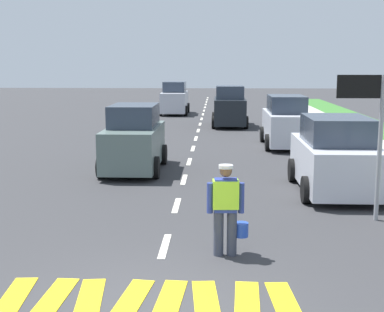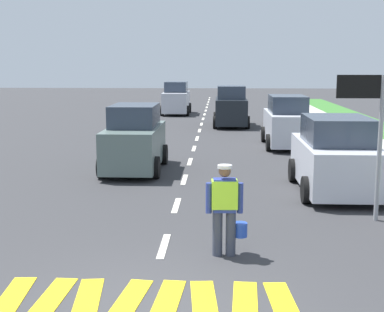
{
  "view_description": "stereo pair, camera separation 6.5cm",
  "coord_description": "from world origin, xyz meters",
  "px_view_note": "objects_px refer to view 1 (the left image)",
  "views": [
    {
      "loc": [
        0.98,
        -7.17,
        3.44
      ],
      "look_at": [
        0.34,
        6.5,
        1.1
      ],
      "focal_mm": 50.83,
      "sensor_mm": 36.0,
      "label": 1
    },
    {
      "loc": [
        1.05,
        -7.17,
        3.44
      ],
      "look_at": [
        0.34,
        6.5,
        1.1
      ],
      "focal_mm": 50.83,
      "sensor_mm": 36.0,
      "label": 2
    }
  ],
  "objects_px": {
    "road_worker": "(227,205)",
    "car_parked_curbside": "(335,157)",
    "lane_direction_sign": "(370,112)",
    "car_oncoming_lead": "(134,140)",
    "car_oncoming_third": "(175,99)",
    "car_parked_far": "(286,123)",
    "car_outgoing_far": "(230,107)"
  },
  "relations": [
    {
      "from": "road_worker",
      "to": "car_parked_curbside",
      "type": "relative_size",
      "value": 0.41
    },
    {
      "from": "lane_direction_sign",
      "to": "car_oncoming_lead",
      "type": "xyz_separation_m",
      "value": [
        -5.98,
        5.37,
        -1.42
      ]
    },
    {
      "from": "car_oncoming_third",
      "to": "car_oncoming_lead",
      "type": "bearing_deg",
      "value": -89.28
    },
    {
      "from": "car_oncoming_third",
      "to": "car_parked_far",
      "type": "bearing_deg",
      "value": -68.1
    },
    {
      "from": "lane_direction_sign",
      "to": "car_parked_curbside",
      "type": "distance_m",
      "value": 3.03
    },
    {
      "from": "car_oncoming_lead",
      "to": "car_oncoming_third",
      "type": "relative_size",
      "value": 0.98
    },
    {
      "from": "road_worker",
      "to": "car_oncoming_third",
      "type": "distance_m",
      "value": 27.77
    },
    {
      "from": "car_oncoming_lead",
      "to": "car_parked_far",
      "type": "height_order",
      "value": "car_oncoming_lead"
    },
    {
      "from": "lane_direction_sign",
      "to": "car_oncoming_third",
      "type": "xyz_separation_m",
      "value": [
        -6.23,
        25.19,
        -1.38
      ]
    },
    {
      "from": "car_parked_far",
      "to": "car_parked_curbside",
      "type": "bearing_deg",
      "value": -87.76
    },
    {
      "from": "car_parked_curbside",
      "to": "car_parked_far",
      "type": "distance_m",
      "value": 8.17
    },
    {
      "from": "car_oncoming_lead",
      "to": "car_oncoming_third",
      "type": "bearing_deg",
      "value": 90.72
    },
    {
      "from": "car_parked_curbside",
      "to": "car_oncoming_third",
      "type": "height_order",
      "value": "car_oncoming_third"
    },
    {
      "from": "car_outgoing_far",
      "to": "car_parked_curbside",
      "type": "bearing_deg",
      "value": -80.83
    },
    {
      "from": "road_worker",
      "to": "car_oncoming_third",
      "type": "relative_size",
      "value": 0.42
    },
    {
      "from": "car_oncoming_third",
      "to": "lane_direction_sign",
      "type": "bearing_deg",
      "value": -76.12
    },
    {
      "from": "car_oncoming_third",
      "to": "road_worker",
      "type": "bearing_deg",
      "value": -83.58
    },
    {
      "from": "car_parked_curbside",
      "to": "lane_direction_sign",
      "type": "bearing_deg",
      "value": -87.23
    },
    {
      "from": "road_worker",
      "to": "lane_direction_sign",
      "type": "distance_m",
      "value": 4.2
    },
    {
      "from": "car_oncoming_lead",
      "to": "car_parked_far",
      "type": "distance_m",
      "value": 7.77
    },
    {
      "from": "car_parked_curbside",
      "to": "car_outgoing_far",
      "type": "distance_m",
      "value": 15.68
    },
    {
      "from": "car_outgoing_far",
      "to": "lane_direction_sign",
      "type": "bearing_deg",
      "value": -81.76
    },
    {
      "from": "road_worker",
      "to": "car_parked_far",
      "type": "bearing_deg",
      "value": 78.6
    },
    {
      "from": "car_outgoing_far",
      "to": "car_oncoming_third",
      "type": "distance_m",
      "value": 7.92
    },
    {
      "from": "road_worker",
      "to": "lane_direction_sign",
      "type": "height_order",
      "value": "lane_direction_sign"
    },
    {
      "from": "car_oncoming_lead",
      "to": "car_parked_curbside",
      "type": "xyz_separation_m",
      "value": [
        5.85,
        -2.71,
        -0.03
      ]
    },
    {
      "from": "car_oncoming_lead",
      "to": "road_worker",
      "type": "bearing_deg",
      "value": -69.81
    },
    {
      "from": "lane_direction_sign",
      "to": "car_outgoing_far",
      "type": "xyz_separation_m",
      "value": [
        -2.63,
        18.14,
        -1.37
      ]
    },
    {
      "from": "car_parked_far",
      "to": "car_oncoming_third",
      "type": "xyz_separation_m",
      "value": [
        -5.78,
        14.37,
        0.03
      ]
    },
    {
      "from": "car_outgoing_far",
      "to": "road_worker",
      "type": "bearing_deg",
      "value": -91.36
    },
    {
      "from": "car_oncoming_lead",
      "to": "car_oncoming_third",
      "type": "xyz_separation_m",
      "value": [
        -0.25,
        19.83,
        0.03
      ]
    },
    {
      "from": "car_oncoming_lead",
      "to": "car_outgoing_far",
      "type": "bearing_deg",
      "value": 75.32
    }
  ]
}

